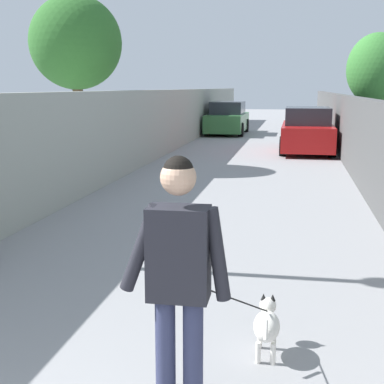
# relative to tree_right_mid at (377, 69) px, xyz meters

# --- Properties ---
(ground_plane) EXTENTS (80.00, 80.00, 0.00)m
(ground_plane) POSITION_rel_tree_right_mid_xyz_m (-5.00, 4.15, -2.83)
(ground_plane) COLOR gray
(wall_left) EXTENTS (48.00, 0.30, 2.14)m
(wall_left) POSITION_rel_tree_right_mid_xyz_m (-7.00, 7.11, -1.76)
(wall_left) COLOR #999E93
(wall_left) RESTS_ON ground
(fence_right) EXTENTS (48.00, 0.30, 1.97)m
(fence_right) POSITION_rel_tree_right_mid_xyz_m (-7.00, 1.18, -1.85)
(fence_right) COLOR #4C4C4C
(fence_right) RESTS_ON ground
(tree_right_mid) EXTENTS (2.10, 2.10, 4.09)m
(tree_right_mid) POSITION_rel_tree_right_mid_xyz_m (0.00, 0.00, 0.00)
(tree_right_mid) COLOR #473523
(tree_right_mid) RESTS_ON ground
(tree_left_far) EXTENTS (2.48, 2.48, 4.66)m
(tree_left_far) POSITION_rel_tree_right_mid_xyz_m (-6.00, 8.66, 0.54)
(tree_left_far) COLOR brown
(tree_left_far) RESTS_ON ground
(person_skateboarder) EXTENTS (0.23, 0.71, 1.74)m
(person_skateboarder) POSITION_rel_tree_right_mid_xyz_m (-16.91, 3.44, -1.73)
(person_skateboarder) COLOR #333859
(person_skateboarder) RESTS_ON skateboard
(dog) EXTENTS (1.44, 0.63, 1.06)m
(dog) POSITION_rel_tree_right_mid_xyz_m (-15.77, 2.94, -2.56)
(dog) COLOR white
(dog) RESTS_ON ground
(car_near) EXTENTS (4.24, 1.80, 1.54)m
(car_near) POSITION_rel_tree_right_mid_xyz_m (-1.07, 2.33, -2.12)
(car_near) COLOR #B71414
(car_near) RESTS_ON ground
(car_far) EXTENTS (4.31, 1.80, 1.54)m
(car_far) POSITION_rel_tree_right_mid_xyz_m (5.64, 5.96, -2.12)
(car_far) COLOR #336B38
(car_far) RESTS_ON ground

